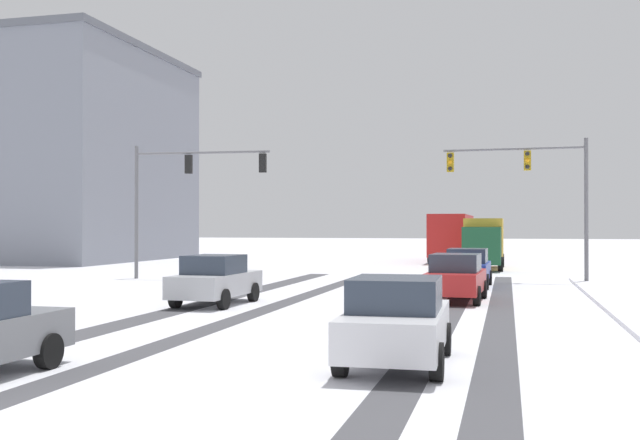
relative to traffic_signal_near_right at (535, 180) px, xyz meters
name	(u,v)px	position (x,y,z in m)	size (l,w,h in m)	color
wheel_track_left_lane	(500,314)	(-1.40, -12.77, -4.66)	(0.78, 32.43, 0.01)	#4C4C51
wheel_track_right_lane	(196,305)	(-10.92, -12.77, -4.66)	(1.03, 32.43, 0.01)	#4C4C51
wheel_track_center	(271,308)	(-8.38, -12.77, -4.66)	(0.75, 32.43, 0.01)	#4C4C51
wheel_track_oncoming	(449,313)	(-2.86, -12.77, -4.66)	(0.78, 32.43, 0.01)	#4C4C51
traffic_signal_near_right	(535,180)	(0.00, 0.00, 0.00)	(6.40, 0.46, 6.50)	slate
traffic_signal_near_left	(182,182)	(-16.44, -1.89, 0.02)	(6.83, 0.69, 6.50)	slate
car_blue_lead	(468,267)	(-2.82, -3.14, -3.84)	(1.92, 4.15, 1.62)	#233899
car_red_second	(456,277)	(-2.90, -9.32, -3.84)	(1.99, 4.18, 1.62)	red
car_silver_third	(216,280)	(-10.41, -12.37, -3.84)	(1.92, 4.14, 1.62)	#B7BABF
car_white_fourth	(397,321)	(-3.17, -21.32, -3.84)	(1.92, 4.14, 1.62)	silver
bus_oncoming	(452,234)	(-5.09, 19.58, -2.67)	(2.73, 11.02, 3.38)	#B21E1E
box_truck_delivery	(484,242)	(-2.57, 10.39, -3.03)	(2.35, 7.42, 3.02)	#194C2D
office_building_far_left_block	(7,157)	(-39.40, 15.33, 3.33)	(25.00, 18.37, 15.96)	gray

